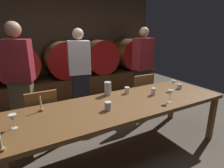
# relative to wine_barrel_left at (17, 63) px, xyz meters

# --- Properties ---
(ground_plane) EXTENTS (7.37, 7.37, 0.00)m
(ground_plane) POSITION_rel_wine_barrel_left_xyz_m (0.99, -2.39, -0.95)
(ground_plane) COLOR brown
(back_wall) EXTENTS (5.67, 0.24, 2.53)m
(back_wall) POSITION_rel_wine_barrel_left_xyz_m (0.99, 0.55, 0.32)
(back_wall) COLOR brown
(back_wall) RESTS_ON ground
(barrel_shelf) EXTENTS (5.10, 0.90, 0.52)m
(barrel_shelf) POSITION_rel_wine_barrel_left_xyz_m (0.99, 0.00, -0.69)
(barrel_shelf) COLOR #4C2D16
(barrel_shelf) RESTS_ON ground
(wine_barrel_left) EXTENTS (0.86, 0.84, 0.86)m
(wine_barrel_left) POSITION_rel_wine_barrel_left_xyz_m (0.00, 0.00, 0.00)
(wine_barrel_left) COLOR #513319
(wine_barrel_left) RESTS_ON barrel_shelf
(wine_barrel_center) EXTENTS (0.86, 0.84, 0.86)m
(wine_barrel_center) POSITION_rel_wine_barrel_left_xyz_m (1.00, 0.00, 0.00)
(wine_barrel_center) COLOR brown
(wine_barrel_center) RESTS_ON barrel_shelf
(wine_barrel_right) EXTENTS (0.86, 0.84, 0.86)m
(wine_barrel_right) POSITION_rel_wine_barrel_left_xyz_m (1.93, 0.00, 0.00)
(wine_barrel_right) COLOR #513319
(wine_barrel_right) RESTS_ON barrel_shelf
(wine_barrel_far_right) EXTENTS (0.86, 0.84, 0.86)m
(wine_barrel_far_right) POSITION_rel_wine_barrel_left_xyz_m (2.91, 0.00, 0.00)
(wine_barrel_far_right) COLOR brown
(wine_barrel_far_right) RESTS_ON barrel_shelf
(dining_table) EXTENTS (2.90, 0.92, 0.74)m
(dining_table) POSITION_rel_wine_barrel_left_xyz_m (1.05, -2.59, -0.27)
(dining_table) COLOR brown
(dining_table) RESTS_ON ground
(chair_left) EXTENTS (0.40, 0.40, 0.88)m
(chair_left) POSITION_rel_wine_barrel_left_xyz_m (0.14, -1.94, -0.46)
(chair_left) COLOR brown
(chair_left) RESTS_ON ground
(chair_right) EXTENTS (0.41, 0.41, 0.88)m
(chair_right) POSITION_rel_wine_barrel_left_xyz_m (1.88, -1.90, -0.46)
(chair_right) COLOR brown
(chair_right) RESTS_ON ground
(guest_left) EXTENTS (0.44, 0.37, 1.76)m
(guest_left) POSITION_rel_wine_barrel_left_xyz_m (-0.05, -1.57, -0.04)
(guest_left) COLOR brown
(guest_left) RESTS_ON ground
(guest_center) EXTENTS (0.42, 0.32, 1.67)m
(guest_center) POSITION_rel_wine_barrel_left_xyz_m (0.95, -1.30, -0.09)
(guest_center) COLOR black
(guest_center) RESTS_ON ground
(guest_right) EXTENTS (0.40, 0.27, 1.69)m
(guest_right) POSITION_rel_wine_barrel_left_xyz_m (2.25, -1.49, -0.08)
(guest_right) COLOR black
(guest_right) RESTS_ON ground
(candle_left) EXTENTS (0.05, 0.05, 0.22)m
(candle_left) POSITION_rel_wine_barrel_left_xyz_m (-0.31, -2.95, -0.15)
(candle_left) COLOR olive
(candle_left) RESTS_ON dining_table
(candle_right) EXTENTS (0.05, 0.05, 0.20)m
(candle_right) POSITION_rel_wine_barrel_left_xyz_m (0.10, -2.33, -0.15)
(candle_right) COLOR olive
(candle_right) RESTS_ON dining_table
(pitcher) EXTENTS (0.10, 0.10, 0.19)m
(pitcher) POSITION_rel_wine_barrel_left_xyz_m (1.03, -2.23, -0.11)
(pitcher) COLOR silver
(pitcher) RESTS_ON dining_table
(wine_glass_left) EXTENTS (0.08, 0.08, 0.15)m
(wine_glass_left) POSITION_rel_wine_barrel_left_xyz_m (-0.20, -2.61, -0.10)
(wine_glass_left) COLOR silver
(wine_glass_left) RESTS_ON dining_table
(wine_glass_center) EXTENTS (0.07, 0.07, 0.17)m
(wine_glass_center) POSITION_rel_wine_barrel_left_xyz_m (1.60, -2.87, -0.08)
(wine_glass_center) COLOR silver
(wine_glass_center) RESTS_ON dining_table
(wine_glass_right) EXTENTS (0.07, 0.07, 0.16)m
(wine_glass_right) POSITION_rel_wine_barrel_left_xyz_m (2.01, -2.54, -0.09)
(wine_glass_right) COLOR silver
(wine_glass_right) RESTS_ON dining_table
(cup_far_left) EXTENTS (0.08, 0.08, 0.10)m
(cup_far_left) POSITION_rel_wine_barrel_left_xyz_m (0.79, -2.69, -0.16)
(cup_far_left) COLOR silver
(cup_far_left) RESTS_ON dining_table
(cup_center_left) EXTENTS (0.07, 0.07, 0.10)m
(cup_center_left) POSITION_rel_wine_barrel_left_xyz_m (1.31, -2.31, -0.16)
(cup_center_left) COLOR white
(cup_center_left) RESTS_ON dining_table
(cup_center_right) EXTENTS (0.06, 0.06, 0.11)m
(cup_center_right) POSITION_rel_wine_barrel_left_xyz_m (1.60, -2.56, -0.16)
(cup_center_right) COLOR white
(cup_center_right) RESTS_ON dining_table
(cup_far_right) EXTENTS (0.07, 0.07, 0.08)m
(cup_far_right) POSITION_rel_wine_barrel_left_xyz_m (2.16, -2.54, -0.17)
(cup_far_right) COLOR silver
(cup_far_right) RESTS_ON dining_table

